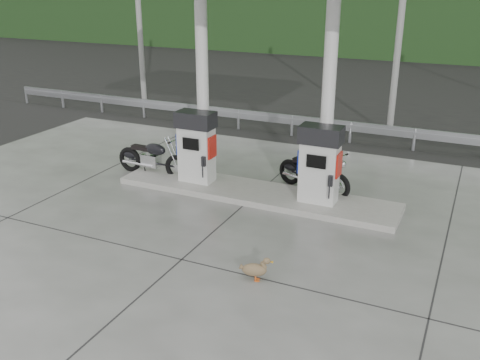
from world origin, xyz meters
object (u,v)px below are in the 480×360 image
at_px(motorcycle_right, 313,173).
at_px(duck, 254,270).
at_px(gas_pump_left, 196,147).
at_px(motorcycle_left, 153,158).
at_px(gas_pump_right, 320,164).

height_order(motorcycle_right, duck, motorcycle_right).
bearing_deg(duck, motorcycle_right, 77.44).
xyz_separation_m(gas_pump_left, motorcycle_right, (2.80, 0.91, -0.58)).
bearing_deg(motorcycle_left, duck, -36.98).
bearing_deg(gas_pump_left, motorcycle_left, 173.10).
relative_size(gas_pump_left, duck, 3.32).
bearing_deg(duck, motorcycle_left, 123.85).
distance_m(gas_pump_right, duck, 3.68).
height_order(gas_pump_right, motorcycle_right, gas_pump_right).
bearing_deg(duck, gas_pump_left, 114.34).
relative_size(gas_pump_left, motorcycle_right, 0.90).
height_order(gas_pump_right, motorcycle_left, gas_pump_right).
relative_size(gas_pump_left, motorcycle_left, 0.87).
bearing_deg(motorcycle_right, duck, -67.02).
bearing_deg(motorcycle_left, gas_pump_right, 0.08).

